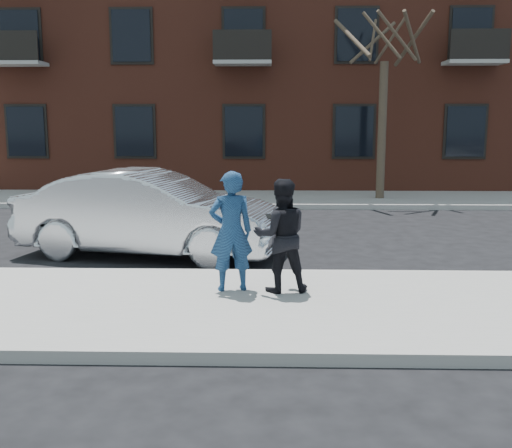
{
  "coord_description": "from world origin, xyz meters",
  "views": [
    {
      "loc": [
        1.07,
        -7.93,
        2.54
      ],
      "look_at": [
        0.85,
        0.4,
        1.11
      ],
      "focal_mm": 42.0,
      "sensor_mm": 36.0,
      "label": 1
    }
  ],
  "objects_px": {
    "man_peacoat": "(281,236)",
    "street_tree": "(386,21)",
    "silver_sedan": "(150,214)",
    "man_hoodie": "(231,231)"
  },
  "relations": [
    {
      "from": "man_peacoat",
      "to": "street_tree",
      "type": "bearing_deg",
      "value": -115.09
    },
    {
      "from": "man_peacoat",
      "to": "silver_sedan",
      "type": "bearing_deg",
      "value": -57.32
    },
    {
      "from": "man_hoodie",
      "to": "man_peacoat",
      "type": "xyz_separation_m",
      "value": [
        0.71,
        -0.03,
        -0.05
      ]
    },
    {
      "from": "silver_sedan",
      "to": "man_peacoat",
      "type": "xyz_separation_m",
      "value": [
        2.44,
        -2.85,
        0.14
      ]
    },
    {
      "from": "silver_sedan",
      "to": "man_peacoat",
      "type": "height_order",
      "value": "man_peacoat"
    },
    {
      "from": "man_hoodie",
      "to": "man_peacoat",
      "type": "relative_size",
      "value": 1.07
    },
    {
      "from": "street_tree",
      "to": "man_peacoat",
      "type": "distance_m",
      "value": 12.05
    },
    {
      "from": "silver_sedan",
      "to": "street_tree",
      "type": "bearing_deg",
      "value": -24.91
    },
    {
      "from": "man_hoodie",
      "to": "man_peacoat",
      "type": "distance_m",
      "value": 0.71
    },
    {
      "from": "silver_sedan",
      "to": "man_peacoat",
      "type": "bearing_deg",
      "value": -128.0
    }
  ]
}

